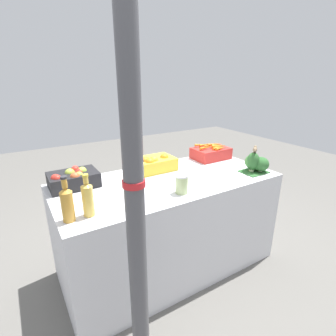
% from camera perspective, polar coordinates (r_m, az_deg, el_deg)
% --- Properties ---
extents(ground_plane, '(10.00, 10.00, 0.00)m').
position_cam_1_polar(ground_plane, '(2.61, 0.00, -20.04)').
color(ground_plane, '#605E59').
extents(market_table, '(1.83, 0.85, 0.85)m').
position_cam_1_polar(market_table, '(2.36, 0.00, -12.08)').
color(market_table, silver).
rests_on(market_table, ground_plane).
extents(support_pole, '(0.10, 0.10, 2.22)m').
position_cam_1_polar(support_pole, '(1.20, -7.23, -8.08)').
color(support_pole, '#4C4C51').
rests_on(support_pole, ground_plane).
extents(apple_crate, '(0.36, 0.25, 0.14)m').
position_cam_1_polar(apple_crate, '(2.14, -19.89, -2.16)').
color(apple_crate, black).
rests_on(apple_crate, market_table).
extents(orange_crate, '(0.36, 0.25, 0.15)m').
position_cam_1_polar(orange_crate, '(2.35, -3.11, 0.99)').
color(orange_crate, gold).
rests_on(orange_crate, market_table).
extents(carrot_crate, '(0.36, 0.25, 0.15)m').
position_cam_1_polar(carrot_crate, '(2.73, 9.34, 3.33)').
color(carrot_crate, red).
rests_on(carrot_crate, market_table).
extents(broccoli_pile, '(0.23, 0.20, 0.18)m').
position_cam_1_polar(broccoli_pile, '(2.44, 18.38, 1.08)').
color(broccoli_pile, '#2D602D').
rests_on(broccoli_pile, market_table).
extents(juice_bottle_amber, '(0.07, 0.07, 0.28)m').
position_cam_1_polar(juice_bottle_amber, '(1.64, -21.10, -7.13)').
color(juice_bottle_amber, gold).
rests_on(juice_bottle_amber, market_table).
extents(juice_bottle_golden, '(0.07, 0.07, 0.27)m').
position_cam_1_polar(juice_bottle_golden, '(1.66, -17.07, -6.36)').
color(juice_bottle_golden, gold).
rests_on(juice_bottle_golden, market_table).
extents(pickle_jar, '(0.10, 0.10, 0.14)m').
position_cam_1_polar(pickle_jar, '(1.90, 3.00, -3.48)').
color(pickle_jar, '#B2C684').
rests_on(pickle_jar, market_table).
extents(sparrow_bird, '(0.11, 0.10, 0.05)m').
position_cam_1_polar(sparrow_bird, '(2.39, 18.42, 3.91)').
color(sparrow_bird, '#4C3D2D').
rests_on(sparrow_bird, broccoli_pile).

